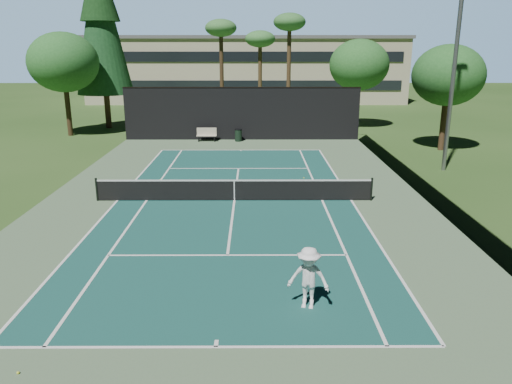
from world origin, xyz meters
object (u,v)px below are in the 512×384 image
tennis_net (234,189)px  park_bench (207,134)px  tennis_ball_c (304,178)px  tennis_ball_a (18,373)px  player (308,278)px  trash_bin (238,135)px  tennis_ball_b (160,180)px  tennis_ball_d (195,180)px

tennis_net → park_bench: tennis_net is taller
tennis_net → tennis_ball_c: (3.66, 4.09, -0.52)m
tennis_ball_a → tennis_ball_c: (7.93, 16.97, -0.00)m
player → trash_bin: bearing=111.9°
player → trash_bin: 25.42m
tennis_ball_b → tennis_ball_d: tennis_ball_d is taller
tennis_ball_a → trash_bin: bearing=81.9°
player → park_bench: 25.83m
player → tennis_ball_d: size_ratio=24.37×
tennis_ball_b → tennis_ball_c: same height
tennis_ball_b → trash_bin: (3.88, 11.55, 0.45)m
player → tennis_ball_b: bearing=131.4°
park_bench → trash_bin: park_bench is taller
tennis_ball_a → tennis_ball_b: size_ratio=1.03×
player → tennis_net: bearing=119.4°
player → trash_bin: size_ratio=1.88×
player → trash_bin: player is taller
player → park_bench: bearing=117.2°
tennis_net → tennis_ball_a: 13.57m
player → tennis_ball_d: 14.35m
tennis_net → tennis_ball_d: (-2.27, 3.58, -0.52)m
tennis_ball_c → park_bench: park_bench is taller
tennis_net → park_bench: bearing=99.9°
park_bench → tennis_ball_c: bearing=-60.6°
tennis_ball_a → tennis_ball_c: tennis_ball_a is taller
tennis_ball_c → trash_bin: bearing=109.3°
tennis_ball_a → park_bench: 28.28m
tennis_ball_c → tennis_ball_d: tennis_ball_d is taller
tennis_net → trash_bin: bearing=91.0°
player → park_bench: player is taller
tennis_ball_c → tennis_ball_d: 5.95m
tennis_net → tennis_ball_b: size_ratio=194.74×
tennis_ball_b → tennis_ball_c: (7.81, 0.33, -0.00)m
park_bench → trash_bin: 2.42m
park_bench → tennis_ball_d: bearing=-88.0°
tennis_ball_c → tennis_ball_a: bearing=-115.1°
tennis_ball_b → tennis_ball_a: bearing=-90.4°
tennis_net → park_bench: (-2.69, 15.36, -0.01)m
tennis_ball_d → trash_bin: (2.01, 11.73, 0.44)m
trash_bin → tennis_ball_a: bearing=-98.1°
tennis_net → park_bench: 15.60m
tennis_ball_c → trash_bin: 11.89m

